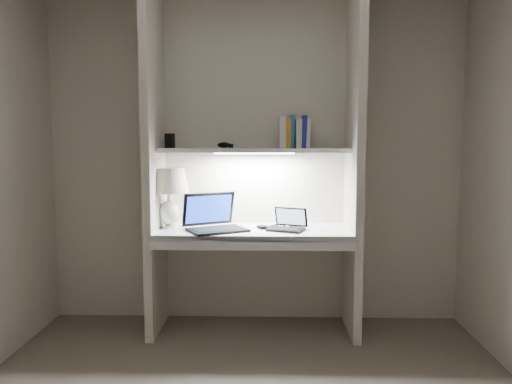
{
  "coord_description": "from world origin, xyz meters",
  "views": [
    {
      "loc": [
        0.12,
        -2.41,
        1.43
      ],
      "look_at": [
        0.02,
        1.05,
        1.06
      ],
      "focal_mm": 35.0,
      "sensor_mm": 36.0,
      "label": 1
    }
  ],
  "objects_px": {
    "laptop_main": "(214,222)",
    "laptop_netbook": "(288,225)",
    "book_row": "(295,133)",
    "table_lamp": "(168,187)",
    "speaker": "(295,217)"
  },
  "relations": [
    {
      "from": "laptop_netbook",
      "to": "table_lamp",
      "type": "bearing_deg",
      "value": -163.24
    },
    {
      "from": "laptop_netbook",
      "to": "book_row",
      "type": "relative_size",
      "value": 1.28
    },
    {
      "from": "book_row",
      "to": "laptop_main",
      "type": "bearing_deg",
      "value": -161.86
    },
    {
      "from": "laptop_main",
      "to": "book_row",
      "type": "distance_m",
      "value": 0.9
    },
    {
      "from": "table_lamp",
      "to": "speaker",
      "type": "xyz_separation_m",
      "value": [
        0.95,
        0.06,
        -0.23
      ]
    },
    {
      "from": "table_lamp",
      "to": "laptop_netbook",
      "type": "xyz_separation_m",
      "value": [
        0.89,
        -0.08,
        -0.27
      ]
    },
    {
      "from": "book_row",
      "to": "laptop_netbook",
      "type": "bearing_deg",
      "value": -105.79
    },
    {
      "from": "laptop_main",
      "to": "book_row",
      "type": "relative_size",
      "value": 2.13
    },
    {
      "from": "laptop_main",
      "to": "speaker",
      "type": "height_order",
      "value": "laptop_main"
    },
    {
      "from": "speaker",
      "to": "table_lamp",
      "type": "bearing_deg",
      "value": -179.98
    },
    {
      "from": "table_lamp",
      "to": "book_row",
      "type": "relative_size",
      "value": 1.86
    },
    {
      "from": "table_lamp",
      "to": "laptop_netbook",
      "type": "bearing_deg",
      "value": -5.23
    },
    {
      "from": "laptop_main",
      "to": "laptop_netbook",
      "type": "bearing_deg",
      "value": -28.07
    },
    {
      "from": "table_lamp",
      "to": "laptop_main",
      "type": "height_order",
      "value": "table_lamp"
    },
    {
      "from": "table_lamp",
      "to": "book_row",
      "type": "distance_m",
      "value": 1.03
    }
  ]
}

